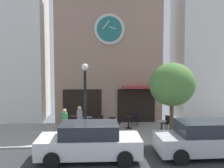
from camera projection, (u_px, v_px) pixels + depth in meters
ground_plane at (100, 152)px, 11.92m from camera, size 24.32×11.88×0.13m
clock_building at (108, 35)px, 18.49m from camera, size 7.42×3.46×11.90m
neighbor_building_left at (3, 36)px, 18.67m from camera, size 6.04×3.59×12.12m
neighbor_building_right at (210, 24)px, 19.64m from camera, size 5.18×3.59×14.17m
street_lamp at (85, 102)px, 13.29m from camera, size 0.36×0.36×4.05m
street_tree at (172, 85)px, 13.50m from camera, size 2.39×2.15×4.10m
cafe_table_center_left at (75, 119)px, 16.55m from camera, size 0.61×0.61×0.72m
cafe_table_center at (87, 121)px, 16.00m from camera, size 0.63×0.63×0.73m
cafe_table_near_curb at (114, 126)px, 14.36m from camera, size 0.78×0.78×0.76m
cafe_table_near_door at (129, 120)px, 16.15m from camera, size 0.67×0.67×0.77m
cafe_table_leftmost at (161, 125)px, 14.95m from camera, size 0.60×0.60×0.74m
cafe_chair_by_entrance at (100, 122)px, 15.67m from camera, size 0.55×0.55×0.90m
cafe_chair_facing_street at (167, 122)px, 15.65m from camera, size 0.57×0.57×0.90m
cafe_chair_mid_row at (88, 118)px, 16.74m from camera, size 0.46×0.46×0.90m
cafe_chair_curbside at (113, 124)px, 15.19m from camera, size 0.47×0.47×0.90m
cafe_chair_under_awning at (90, 124)px, 15.18m from camera, size 0.52×0.52×0.90m
cafe_chair_near_tree at (79, 123)px, 15.35m from camera, size 0.57×0.57×0.90m
cafe_chair_facing_wall at (65, 121)px, 15.84m from camera, size 0.56×0.56×0.90m
cafe_chair_right_end at (135, 118)px, 16.85m from camera, size 0.55×0.55×0.90m
pedestrian_green at (65, 124)px, 13.64m from camera, size 0.39×0.39×1.67m
pedestrian_grey at (80, 120)px, 14.49m from camera, size 0.39×0.39×1.67m
parked_car_white at (89, 142)px, 10.88m from camera, size 4.33×2.08×1.55m
parked_car_silver at (206, 139)px, 11.25m from camera, size 4.32×2.05×1.55m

